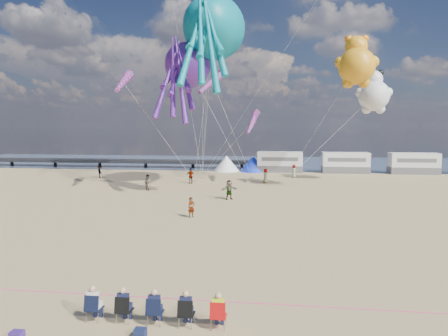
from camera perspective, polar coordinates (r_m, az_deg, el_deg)
ground at (r=21.53m, az=-7.22°, el=-12.49°), size 120.00×120.00×0.00m
water at (r=75.25m, az=3.22°, el=0.81°), size 120.00×120.00×0.00m
pier at (r=72.10m, az=-20.23°, el=1.01°), size 60.00×3.00×0.50m
motorhome_0 at (r=60.01m, az=7.96°, el=0.87°), size 6.60×2.50×3.00m
motorhome_1 at (r=60.89m, az=16.93°, el=0.74°), size 6.60×2.50×3.00m
motorhome_2 at (r=63.20m, az=25.45°, el=0.60°), size 6.60×2.50×3.00m
tent_white at (r=60.45m, az=0.35°, el=0.68°), size 4.00×4.00×2.40m
tent_blue at (r=60.11m, az=4.14°, el=0.63°), size 4.00×4.00×2.40m
spectator_row at (r=14.71m, az=-9.79°, el=-18.85°), size 6.10×0.90×1.30m
cooler_purple at (r=15.27m, az=-27.47°, el=-20.52°), size 0.40×0.30×0.32m
cooler_navy at (r=14.21m, az=-11.88°, el=-22.07°), size 0.38×0.28×0.30m
rope_line at (r=17.05m, az=-11.59°, el=-17.60°), size 34.00×0.03×0.03m
standing_person at (r=30.06m, az=-4.68°, el=-5.62°), size 0.66×0.63×1.53m
beachgoer_0 at (r=48.29m, az=5.96°, el=-1.11°), size 0.47×0.66×1.72m
beachgoer_1 at (r=43.33m, az=-10.83°, el=-2.01°), size 0.99×0.94×1.70m
beachgoer_2 at (r=55.30m, az=-17.29°, el=-0.49°), size 1.00×1.01×1.64m
beachgoer_3 at (r=47.62m, az=-4.80°, el=-1.13°), size 1.31×0.93×1.84m
beachgoer_4 at (r=37.15m, az=0.75°, el=-3.14°), size 1.15×0.88×1.82m
beachgoer_6 at (r=53.71m, az=9.96°, el=-0.43°), size 0.69×0.77×1.76m
sandbag_a at (r=48.97m, az=-4.27°, el=-1.88°), size 0.50×0.35×0.22m
sandbag_b at (r=48.24m, az=3.49°, el=-1.99°), size 0.50×0.35×0.22m
sandbag_c at (r=46.27m, az=8.25°, el=-2.39°), size 0.50×0.35×0.22m
sandbag_d at (r=52.14m, az=3.96°, el=-1.40°), size 0.50×0.35×0.22m
sandbag_e at (r=52.05m, az=-3.13°, el=-1.40°), size 0.50×0.35×0.22m
kite_octopus_teal at (r=45.31m, az=-1.40°, el=19.36°), size 7.91×12.50×13.25m
kite_octopus_purple at (r=46.16m, az=-5.17°, el=14.38°), size 6.48×10.78×11.50m
kite_panda at (r=50.78m, az=20.61°, el=9.64°), size 5.22×5.03×6.14m
kite_teddy_orange at (r=43.41m, az=18.41°, el=13.63°), size 4.74×4.49×6.32m
windsock_left at (r=43.48m, az=-14.22°, el=11.79°), size 2.14×6.63×6.53m
windsock_mid at (r=43.11m, az=-1.68°, el=12.24°), size 2.88×6.36×6.35m
windsock_right at (r=47.54m, az=4.07°, el=6.52°), size 1.73×5.34×5.26m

